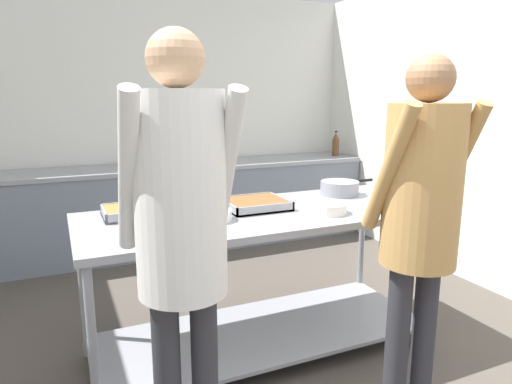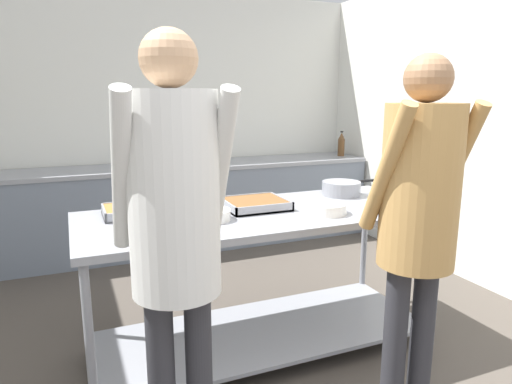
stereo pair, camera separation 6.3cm
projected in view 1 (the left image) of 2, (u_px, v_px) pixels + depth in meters
wall_rear at (157, 120)px, 4.87m from camera, size 4.46×0.06×2.65m
wall_right at (454, 125)px, 4.00m from camera, size 0.06×4.01×2.65m
back_counter at (168, 207)px, 4.72m from camera, size 4.30×0.65×0.88m
serving_counter at (263, 258)px, 2.77m from camera, size 2.14×0.85×0.90m
serving_tray_vegetables at (140, 211)px, 2.63m from camera, size 0.41×0.29×0.05m
broccoli_bowl at (212, 213)px, 2.51m from camera, size 0.21×0.21×0.10m
serving_tray_roast at (255, 204)px, 2.79m from camera, size 0.37×0.33×0.05m
plate_stack at (327, 208)px, 2.67m from camera, size 0.23×0.23×0.06m
sauce_pan at (340, 187)px, 3.16m from camera, size 0.40×0.26×0.10m
guest_serving_left at (421, 204)px, 2.09m from camera, size 0.46×0.36×1.76m
guest_serving_right at (181, 218)px, 1.71m from camera, size 0.44×0.35×1.81m
water_bottle at (336, 144)px, 5.35m from camera, size 0.08×0.08×0.29m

